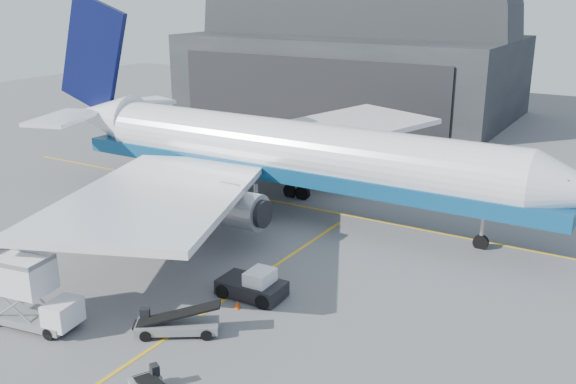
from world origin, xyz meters
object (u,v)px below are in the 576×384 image
Objects in this scene: catering_truck at (28,293)px; belt_loader_a at (176,324)px; airliner at (277,151)px; pushback_tug at (253,286)px.

belt_loader_a is (8.04, 3.64, -1.46)m from catering_truck.
airliner reaches higher than pushback_tug.
airliner is 12.39× the size of pushback_tug.
catering_truck is 8.94m from belt_loader_a.
catering_truck reaches higher than pushback_tug.
catering_truck is (-1.25, -25.40, -3.24)m from airliner.
pushback_tug is at bearing -62.98° from airliner.
pushback_tug reaches higher than belt_loader_a.
airliner reaches higher than catering_truck.
catering_truck reaches higher than belt_loader_a.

